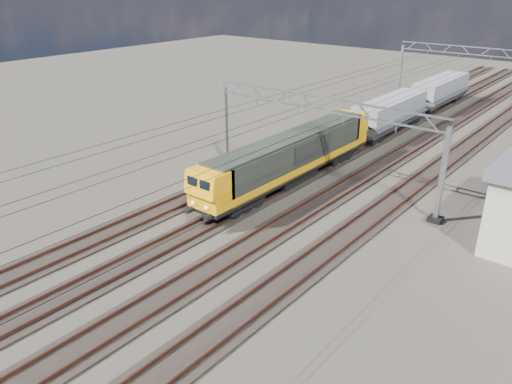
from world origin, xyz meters
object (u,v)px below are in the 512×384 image
Objects in this scene: catenary_gantry_mid at (319,139)px; hopper_wagon_lead at (390,112)px; catenary_gantry_far at (472,73)px; locomotive at (291,156)px; hopper_wagon_mid at (440,90)px.

hopper_wagon_lead is (-2.00, 17.05, -1.67)m from catenary_gantry_mid.
catenary_gantry_far reaches higher than locomotive.
catenary_gantry_far is (0.00, 36.00, 0.00)m from catenary_gantry_mid.
catenary_gantry_far is at bearing 90.00° from catenary_gantry_mid.
catenary_gantry_far is 1.53× the size of hopper_wagon_lead.
catenary_gantry_mid reaches higher than hopper_wagon_lead.
catenary_gantry_far is 5.41m from hopper_wagon_mid.
catenary_gantry_mid is 36.00m from catenary_gantry_far.
locomotive is 31.90m from hopper_wagon_mid.
hopper_wagon_lead is at bearing -90.00° from hopper_wagon_mid.
catenary_gantry_far is 0.94× the size of locomotive.
hopper_wagon_lead is at bearing 96.69° from catenary_gantry_mid.
hopper_wagon_lead and hopper_wagon_mid have the same top height.
catenary_gantry_far is at bearing 83.97° from hopper_wagon_lead.
hopper_wagon_mid is at bearing -112.86° from catenary_gantry_far.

